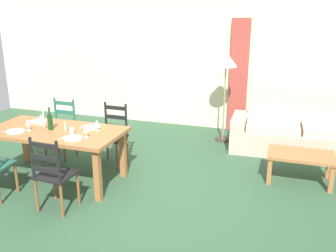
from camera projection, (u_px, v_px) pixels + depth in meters
ground_plane at (138, 196)px, 4.88m from camera, size 9.60×9.60×0.02m
wall_far at (200, 61)px, 7.46m from camera, size 9.60×0.16×2.70m
curtain_panel_left at (238, 77)px, 7.16m from camera, size 0.35×0.08×2.20m
dining_table at (55, 136)px, 5.17m from camera, size 1.90×0.96×0.75m
dining_chair_near_right at (53, 174)px, 4.40m from camera, size 0.44×0.42×0.96m
dining_chair_far_left at (62, 129)px, 6.07m from camera, size 0.43×0.41×0.96m
dining_chair_far_right at (113, 134)px, 5.79m from camera, size 0.44×0.42×0.96m
dinner_plate_near_left at (16, 131)px, 5.05m from camera, size 0.24×0.24×0.02m
fork_near_left at (7, 131)px, 5.09m from camera, size 0.02×0.17×0.01m
dinner_plate_near_right at (73, 138)px, 4.78m from camera, size 0.24×0.24×0.02m
fork_near_right at (63, 137)px, 4.82m from camera, size 0.02×0.17×0.01m
dinner_plate_far_left at (39, 121)px, 5.50m from camera, size 0.24×0.24×0.02m
fork_far_left at (30, 121)px, 5.55m from camera, size 0.03×0.17×0.01m
dinner_plate_far_right at (92, 127)px, 5.23m from camera, size 0.24×0.24×0.02m
fork_far_right at (83, 126)px, 5.28m from camera, size 0.02×0.17×0.01m
wine_bottle at (50, 121)px, 5.12m from camera, size 0.07×0.07×0.32m
wine_glass_near_left at (28, 123)px, 5.08m from camera, size 0.06×0.06×0.16m
wine_glass_near_right at (86, 130)px, 4.79m from camera, size 0.06×0.06×0.16m
wine_glass_far_left at (41, 117)px, 5.34m from camera, size 0.06×0.06×0.16m
wine_glass_far_right at (97, 123)px, 5.07m from camera, size 0.06×0.06×0.16m
coffee_cup_primary at (72, 131)px, 4.94m from camera, size 0.07×0.07×0.09m
candle_tall at (44, 123)px, 5.19m from camera, size 0.05×0.05×0.27m
candle_short at (65, 129)px, 5.03m from camera, size 0.05×0.05×0.15m
couch at (299, 136)px, 6.31m from camera, size 2.31×0.90×0.80m
coffee_table at (301, 158)px, 5.19m from camera, size 0.90×0.56×0.42m
standing_lamp at (226, 65)px, 6.54m from camera, size 0.40×0.40×1.64m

